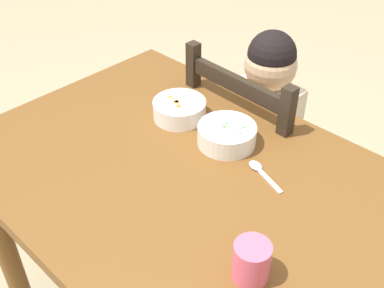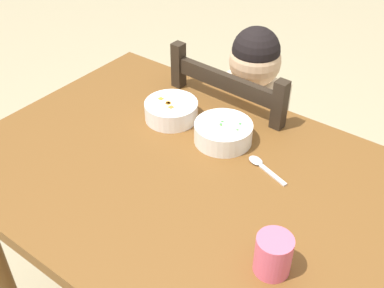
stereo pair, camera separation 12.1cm
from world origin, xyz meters
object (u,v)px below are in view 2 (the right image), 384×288
at_px(child_figure, 246,120).
at_px(spoon, 261,165).
at_px(dining_chair, 243,160).
at_px(bowl_of_carrots, 171,110).
at_px(dining_table, 202,212).
at_px(drinking_cup, 273,255).
at_px(bowl_of_peas, 223,132).

relative_size(child_figure, spoon, 7.17).
relative_size(dining_chair, bowl_of_carrots, 5.81).
bearing_deg(dining_table, child_figure, 107.53).
xyz_separation_m(dining_chair, drinking_cup, (0.42, -0.61, 0.36)).
bearing_deg(child_figure, drinking_cup, -54.85).
height_order(bowl_of_carrots, spoon, bowl_of_carrots).
bearing_deg(spoon, dining_chair, 125.57).
bearing_deg(bowl_of_peas, spoon, -12.83).
bearing_deg(drinking_cup, dining_chair, 124.88).
xyz_separation_m(dining_table, bowl_of_peas, (-0.05, 0.17, 0.15)).
relative_size(spoon, drinking_cup, 1.50).
bearing_deg(spoon, child_figure, 126.07).
bearing_deg(dining_table, bowl_of_carrots, 144.87).
bearing_deg(spoon, bowl_of_carrots, 174.39).
xyz_separation_m(bowl_of_peas, bowl_of_carrots, (-0.19, -0.00, -0.00)).
bearing_deg(dining_table, drinking_cup, -26.83).
bearing_deg(dining_chair, drinking_cup, -55.12).
distance_m(dining_table, dining_chair, 0.53).
height_order(dining_chair, child_figure, child_figure).
bearing_deg(dining_chair, spoon, -54.43).
height_order(spoon, drinking_cup, drinking_cup).
height_order(dining_table, drinking_cup, drinking_cup).
relative_size(dining_table, dining_chair, 1.39).
height_order(child_figure, bowl_of_carrots, child_figure).
bearing_deg(bowl_of_carrots, dining_table, -35.13).
relative_size(dining_chair, bowl_of_peas, 5.65).
bearing_deg(bowl_of_peas, dining_chair, 107.65).
distance_m(child_figure, spoon, 0.42).
distance_m(dining_table, bowl_of_carrots, 0.33).
height_order(child_figure, drinking_cup, child_figure).
xyz_separation_m(bowl_of_peas, drinking_cup, (0.33, -0.31, 0.02)).
distance_m(bowl_of_carrots, drinking_cup, 0.60).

